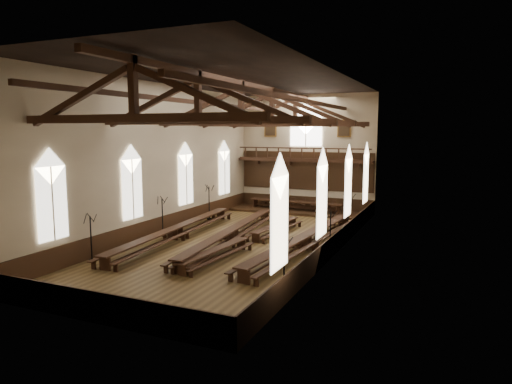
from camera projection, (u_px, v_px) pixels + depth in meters
ground at (242, 242)px, 28.38m from camera, size 26.00×26.00×0.00m
room_walls at (241, 138)px, 27.52m from camera, size 26.00×26.00×26.00m
wainscot_band at (242, 233)px, 28.30m from camera, size 12.00×26.00×1.20m
side_windows at (242, 183)px, 27.89m from camera, size 11.85×19.80×4.50m
end_window at (306, 127)px, 39.13m from camera, size 2.80×0.12×3.80m
minstrels_gallery at (305, 166)px, 39.35m from camera, size 11.80×1.24×3.70m
portraits at (306, 128)px, 39.14m from camera, size 7.75×0.09×1.45m
roof_trusses at (241, 109)px, 27.29m from camera, size 11.70×25.70×2.80m
refectory_row_a at (176, 230)px, 29.26m from camera, size 2.17×14.99×0.80m
refectory_row_b at (231, 232)px, 28.70m from camera, size 2.32×14.97×0.80m
refectory_row_c at (249, 238)px, 27.45m from camera, size 1.85×13.73×0.67m
refectory_row_d at (305, 239)px, 26.85m from camera, size 2.31×15.13×0.82m
dais at (295, 211)px, 38.88m from camera, size 11.40×3.02×0.20m
high_table at (295, 202)px, 38.78m from camera, size 8.27×1.47×0.77m
high_chairs at (298, 203)px, 39.52m from camera, size 6.71×0.42×0.92m
candelabrum_left_near at (91, 247)px, 24.20m from camera, size 0.75×0.78×2.59m
candelabrum_left_mid at (163, 224)px, 30.04m from camera, size 0.72×0.82×2.65m
candelabrum_left_far at (209, 209)px, 35.67m from camera, size 0.84×0.78×2.76m
candelabrum_right_near at (284, 277)px, 19.27m from camera, size 0.78×0.72×2.56m
candelabrum_right_mid at (330, 239)px, 26.24m from camera, size 0.74×0.69×2.43m
candelabrum_right_far at (348, 222)px, 30.45m from camera, size 0.79×0.85×2.80m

